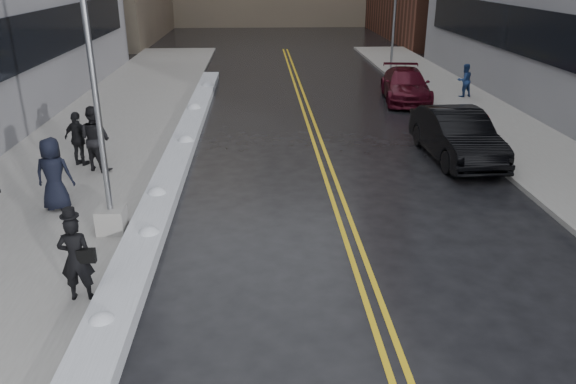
{
  "coord_description": "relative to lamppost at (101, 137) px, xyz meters",
  "views": [
    {
      "loc": [
        0.31,
        -10.54,
        6.16
      ],
      "look_at": [
        0.95,
        1.47,
        1.3
      ],
      "focal_mm": 35.0,
      "sensor_mm": 36.0,
      "label": 1
    }
  ],
  "objects": [
    {
      "name": "pedestrian_d",
      "position": [
        -2.17,
        5.04,
        -1.51
      ],
      "size": [
        1.11,
        0.8,
        1.75
      ],
      "primitive_type": "imported",
      "rotation": [
        0.0,
        0.0,
        2.74
      ],
      "color": "black",
      "rests_on": "sidewalk_west"
    },
    {
      "name": "pedestrian_b",
      "position": [
        -1.49,
        4.55,
        -1.36
      ],
      "size": [
        1.25,
        1.17,
        2.05
      ],
      "primitive_type": "imported",
      "rotation": [
        0.0,
        0.0,
        2.63
      ],
      "color": "black",
      "rests_on": "sidewalk_west"
    },
    {
      "name": "pedestrian_east",
      "position": [
        13.72,
        14.49,
        -1.58
      ],
      "size": [
        0.92,
        0.8,
        1.6
      ],
      "primitive_type": "imported",
      "rotation": [
        0.0,
        0.0,
        3.43
      ],
      "color": "navy",
      "rests_on": "sidewalk_east"
    },
    {
      "name": "lamppost",
      "position": [
        0.0,
        0.0,
        0.0
      ],
      "size": [
        0.65,
        0.65,
        7.62
      ],
      "color": "gray",
      "rests_on": "sidewalk_west"
    },
    {
      "name": "pedestrian_c",
      "position": [
        -1.75,
        1.46,
        -1.41
      ],
      "size": [
        0.99,
        0.67,
        1.96
      ],
      "primitive_type": "imported",
      "rotation": [
        0.0,
        0.0,
        3.09
      ],
      "color": "black",
      "rests_on": "sidewalk_west"
    },
    {
      "name": "ground",
      "position": [
        3.3,
        -2.0,
        -2.53
      ],
      "size": [
        160.0,
        160.0,
        0.0
      ],
      "primitive_type": "plane",
      "color": "black",
      "rests_on": "ground"
    },
    {
      "name": "pedestrian_fedora",
      "position": [
        0.1,
        -2.98,
        -1.51
      ],
      "size": [
        0.65,
        0.45,
        1.74
      ],
      "primitive_type": "imported",
      "rotation": [
        0.0,
        0.0,
        3.19
      ],
      "color": "black",
      "rests_on": "sidewalk_west"
    },
    {
      "name": "snow_ridge",
      "position": [
        0.85,
        6.0,
        -2.36
      ],
      "size": [
        0.9,
        30.0,
        0.34
      ],
      "primitive_type": "cube",
      "color": "silver",
      "rests_on": "ground"
    },
    {
      "name": "traffic_signal",
      "position": [
        11.8,
        22.0,
        0.87
      ],
      "size": [
        0.16,
        0.2,
        6.0
      ],
      "color": "gray",
      "rests_on": "sidewalk_east"
    },
    {
      "name": "car_black",
      "position": [
        10.28,
        5.43,
        -1.69
      ],
      "size": [
        2.0,
        5.18,
        1.68
      ],
      "primitive_type": "imported",
      "rotation": [
        0.0,
        0.0,
        0.04
      ],
      "color": "black",
      "rests_on": "ground"
    },
    {
      "name": "car_maroon",
      "position": [
        10.8,
        14.43,
        -1.78
      ],
      "size": [
        2.72,
        5.4,
        1.5
      ],
      "primitive_type": "imported",
      "rotation": [
        0.0,
        0.0,
        -0.12
      ],
      "color": "#440A18",
      "rests_on": "ground"
    },
    {
      "name": "sidewalk_east",
      "position": [
        13.3,
        8.0,
        -2.46
      ],
      "size": [
        4.0,
        50.0,
        0.15
      ],
      "primitive_type": "cube",
      "color": "gray",
      "rests_on": "ground"
    },
    {
      "name": "lane_line_right",
      "position": [
        5.95,
        8.0,
        -2.53
      ],
      "size": [
        0.12,
        50.0,
        0.01
      ],
      "primitive_type": "cube",
      "color": "gold",
      "rests_on": "ground"
    },
    {
      "name": "sidewalk_west",
      "position": [
        -2.45,
        8.0,
        -2.46
      ],
      "size": [
        5.5,
        50.0,
        0.15
      ],
      "primitive_type": "cube",
      "color": "gray",
      "rests_on": "ground"
    },
    {
      "name": "fire_hydrant",
      "position": [
        12.3,
        8.0,
        -1.98
      ],
      "size": [
        0.26,
        0.26,
        0.73
      ],
      "color": "maroon",
      "rests_on": "sidewalk_east"
    },
    {
      "name": "lane_line_left",
      "position": [
        5.65,
        8.0,
        -2.53
      ],
      "size": [
        0.12,
        50.0,
        0.01
      ],
      "primitive_type": "cube",
      "color": "gold",
      "rests_on": "ground"
    }
  ]
}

